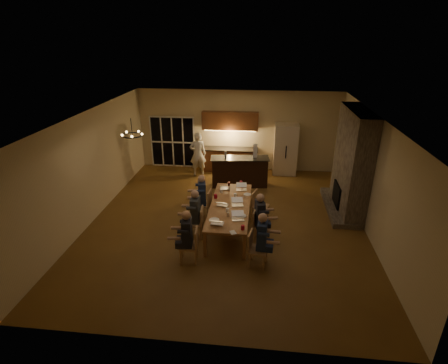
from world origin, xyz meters
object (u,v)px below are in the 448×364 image
laptop_c (223,202)px  laptop_d (238,202)px  dining_table (230,217)px  can_silver (228,215)px  mug_mid (235,195)px  plate_near (242,216)px  chandelier (132,135)px  bar_blender (255,151)px  person_left_mid (196,213)px  laptop_b (238,216)px  redcup_mid (216,196)px  redcup_near (243,228)px  standing_person (198,154)px  person_right_near (262,239)px  mug_back (221,191)px  redcup_far (241,183)px  plate_left (214,220)px  plate_far (247,194)px  person_right_mid (260,217)px  person_left_far (202,196)px  chair_left_near (189,245)px  person_left_near (187,236)px  chair_right_mid (262,226)px  chair_right_far (260,206)px  chair_right_near (258,250)px  mug_front (227,210)px  can_cola (229,184)px  laptop_f (242,187)px  bar_bottle (226,154)px  laptop_e (225,185)px  chair_left_far (203,204)px  bar_island (240,172)px  refrigerator (285,149)px  chair_left_mid (195,223)px  laptop_a (217,220)px

laptop_c → laptop_d: bearing=-163.8°
dining_table → can_silver: can_silver is taller
mug_mid → plate_near: bearing=-77.3°
chandelier → bar_blender: chandelier is taller
person_left_mid → laptop_b: (1.18, -0.31, 0.17)m
chandelier → laptop_d: 3.36m
redcup_mid → bar_blender: 3.08m
laptop_b → redcup_near: size_ratio=2.67×
standing_person → person_right_near: bearing=103.5°
mug_back → redcup_far: bearing=51.0°
person_right_near → mug_mid: 2.28m
plate_left → plate_far: size_ratio=1.17×
person_right_near → can_silver: person_right_near is taller
person_right_mid → person_left_far: 2.06m
chair_left_near → person_left_near: bearing=-109.7°
person_right_mid → plate_near: (-0.48, -0.10, 0.07)m
chair_right_mid → chandelier: 4.18m
chair_right_far → person_left_mid: 2.10m
dining_table → plate_left: (-0.33, -0.91, 0.38)m
chair_right_near → redcup_near: bearing=57.4°
mug_front → plate_left: mug_front is taller
laptop_c → can_cola: 1.38m
laptop_b → redcup_near: bearing=-83.3°
mug_back → redcup_near: bearing=-69.6°
person_right_mid → laptop_c: 1.17m
chair_left_near → laptop_f: laptop_f is taller
bar_bottle → redcup_far: bearing=-67.7°
bar_bottle → bar_blender: bar_blender is taller
laptop_b → laptop_e: same height
dining_table → chair_right_near: (0.83, -1.66, 0.07)m
plate_left → chair_left_near: bearing=-125.7°
laptop_f → plate_left: bearing=-110.7°
chair_left_far → person_left_near: (-0.01, -2.24, 0.24)m
chandelier → can_silver: size_ratio=4.64×
chair_right_mid → person_right_mid: 0.26m
bar_island → laptop_c: 3.17m
standing_person → chair_left_far: bearing=91.5°
can_silver → person_left_near: bearing=-132.2°
chair_left_far → laptop_c: size_ratio=2.78×
redcup_near → laptop_d: bearing=99.7°
chair_left_far → standing_person: standing_person is taller
can_silver → laptop_d: bearing=73.0°
refrigerator → plate_near: 5.33m
chair_left_mid → bar_bottle: bar_bottle is taller
chair_left_mid → mug_front: size_ratio=8.90×
chair_left_near → plate_far: 2.75m
laptop_a → redcup_near: size_ratio=2.67×
chair_left_near → can_cola: 3.11m
chair_right_far → laptop_f: (-0.60, 0.41, 0.42)m
laptop_c → mug_mid: laptop_c is taller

